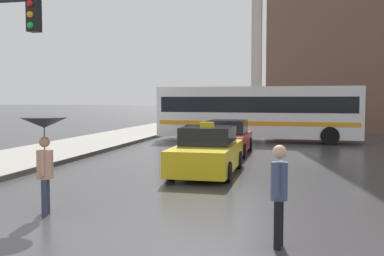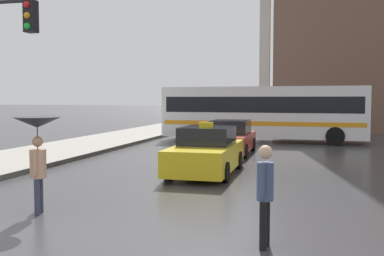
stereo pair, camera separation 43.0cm
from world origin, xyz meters
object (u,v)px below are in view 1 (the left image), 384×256
object	(u,v)px
pedestrian_man	(279,188)
city_bus	(257,111)
sedan_red	(227,138)
taxi	(207,152)
monument_cross	(257,13)
pedestrian_with_umbrella	(44,139)

from	to	relation	value
pedestrian_man	city_bus	bearing A→B (deg)	-166.58
city_bus	sedan_red	bearing A→B (deg)	-4.99
taxi	city_bus	distance (m)	11.52
city_bus	taxi	bearing A→B (deg)	-0.59
taxi	sedan_red	xyz separation A→B (m)	(-0.14, 5.40, -0.02)
taxi	city_bus	world-z (taller)	city_bus
sedan_red	city_bus	size ratio (longest dim) A/B	0.39
sedan_red	city_bus	distance (m)	6.20
taxi	monument_cross	distance (m)	29.10
city_bus	pedestrian_with_umbrella	distance (m)	17.52
taxi	city_bus	bearing A→B (deg)	-93.48
pedestrian_with_umbrella	taxi	bearing A→B (deg)	-38.49
pedestrian_man	taxi	bearing A→B (deg)	-152.19
sedan_red	pedestrian_man	size ratio (longest dim) A/B	2.63
pedestrian_with_umbrella	pedestrian_man	world-z (taller)	pedestrian_with_umbrella
pedestrian_with_umbrella	monument_cross	bearing A→B (deg)	-19.64
sedan_red	pedestrian_with_umbrella	xyz separation A→B (m)	(-2.17, -11.21, 0.92)
pedestrian_with_umbrella	sedan_red	bearing A→B (deg)	-27.76
pedestrian_man	monument_cross	xyz separation A→B (m)	(-3.14, 34.32, 9.22)
city_bus	pedestrian_with_umbrella	world-z (taller)	city_bus
pedestrian_with_umbrella	monument_cross	world-z (taller)	monument_cross
sedan_red	monument_cross	xyz separation A→B (m)	(-0.52, 22.09, 9.52)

